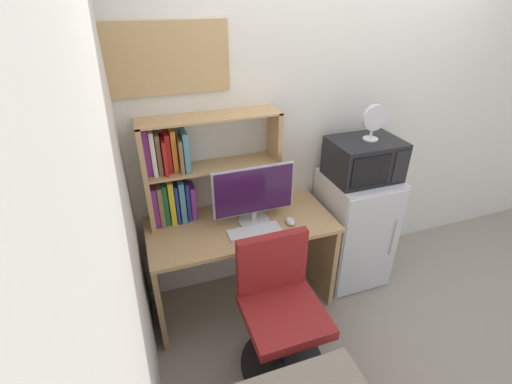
% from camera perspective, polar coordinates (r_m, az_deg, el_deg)
% --- Properties ---
extents(wall_back, '(6.40, 0.04, 2.60)m').
position_cam_1_polar(wall_back, '(3.15, 19.13, 11.33)').
color(wall_back, silver).
rests_on(wall_back, ground_plane).
extents(wall_left, '(0.04, 4.40, 2.60)m').
position_cam_1_polar(wall_left, '(1.17, -19.62, -23.65)').
color(wall_left, silver).
rests_on(wall_left, ground_plane).
extents(desk, '(1.31, 0.61, 0.75)m').
position_cam_1_polar(desk, '(2.70, -2.25, -8.85)').
color(desk, tan).
rests_on(desk, ground_plane).
extents(hutch_bookshelf, '(0.93, 0.22, 0.73)m').
position_cam_1_polar(hutch_bookshelf, '(2.50, -10.66, 3.25)').
color(hutch_bookshelf, tan).
rests_on(hutch_bookshelf, desk).
extents(monitor, '(0.57, 0.22, 0.43)m').
position_cam_1_polar(monitor, '(2.45, -0.33, -0.33)').
color(monitor, '#B7B7BC').
rests_on(monitor, desk).
extents(keyboard, '(0.36, 0.13, 0.02)m').
position_cam_1_polar(keyboard, '(2.46, -0.25, -6.20)').
color(keyboard, silver).
rests_on(keyboard, desk).
extents(computer_mouse, '(0.06, 0.10, 0.04)m').
position_cam_1_polar(computer_mouse, '(2.56, 5.40, -4.61)').
color(computer_mouse, silver).
rests_on(computer_mouse, desk).
extents(mini_fridge, '(0.52, 0.53, 0.95)m').
position_cam_1_polar(mini_fridge, '(3.10, 15.00, -5.53)').
color(mini_fridge, silver).
rests_on(mini_fridge, ground_plane).
extents(microwave, '(0.50, 0.38, 0.30)m').
position_cam_1_polar(microwave, '(2.80, 16.61, 4.97)').
color(microwave, black).
rests_on(microwave, mini_fridge).
extents(desk_fan, '(0.19, 0.11, 0.26)m').
position_cam_1_polar(desk_fan, '(2.71, 18.07, 10.62)').
color(desk_fan, silver).
rests_on(desk_fan, microwave).
extents(desk_chair, '(0.55, 0.55, 0.91)m').
position_cam_1_polar(desk_chair, '(2.42, 3.81, -18.88)').
color(desk_chair, black).
rests_on(desk_chair, ground_plane).
extents(wall_corkboard, '(0.80, 0.02, 0.42)m').
position_cam_1_polar(wall_corkboard, '(2.36, -14.32, 19.57)').
color(wall_corkboard, tan).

